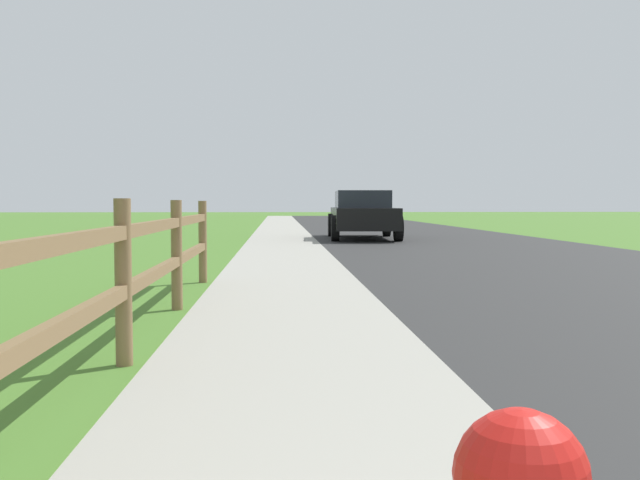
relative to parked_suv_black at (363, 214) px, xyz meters
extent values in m
plane|color=#48762A|center=(-1.44, 3.12, -0.75)|extent=(120.00, 120.00, 0.00)
cube|color=#2C2C2C|center=(2.06, 5.12, -0.75)|extent=(7.00, 66.00, 0.01)
cube|color=#A19E92|center=(-4.44, 5.12, -0.75)|extent=(6.00, 66.00, 0.01)
cube|color=#48762A|center=(-5.94, 5.12, -0.74)|extent=(5.00, 66.00, 0.00)
sphere|color=red|center=(-2.18, -20.00, -0.09)|extent=(0.21, 0.21, 0.21)
cube|color=#A91511|center=(-2.18, -20.00, -0.03)|extent=(0.04, 0.04, 0.04)
cylinder|color=brown|center=(-3.57, -16.42, -0.20)|extent=(0.11, 0.11, 1.11)
cylinder|color=brown|center=(-3.57, -14.02, -0.20)|extent=(0.11, 0.11, 1.11)
cylinder|color=brown|center=(-3.57, -11.63, -0.20)|extent=(0.11, 0.11, 1.11)
cube|color=brown|center=(-3.57, -16.42, -0.25)|extent=(0.07, 9.59, 0.09)
cube|color=brown|center=(-3.57, -16.42, 0.13)|extent=(0.07, 9.59, 0.09)
cube|color=black|center=(0.00, -0.07, -0.12)|extent=(1.98, 4.82, 0.62)
cube|color=#1E232B|center=(0.01, 0.20, 0.44)|extent=(1.67, 2.42, 0.51)
cylinder|color=black|center=(-0.83, 1.44, -0.38)|extent=(0.25, 0.75, 0.74)
cylinder|color=black|center=(0.95, 1.37, -0.38)|extent=(0.25, 0.75, 0.74)
cylinder|color=black|center=(-0.96, -1.50, -0.38)|extent=(0.25, 0.75, 0.74)
cylinder|color=black|center=(0.83, -1.58, -0.38)|extent=(0.25, 0.75, 0.74)
camera|label=1|loc=(-2.55, -21.02, 0.32)|focal=39.14mm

